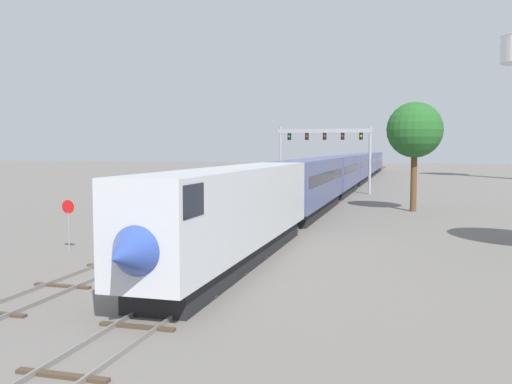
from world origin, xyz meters
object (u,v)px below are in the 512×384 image
Objects in this scene: stop_sign at (68,218)px; trackside_tree_mid at (415,131)px; signal_gantry at (324,144)px; passenger_train at (351,170)px.

trackside_tree_mid is at bearing 53.97° from stop_sign.
signal_gantry is at bearing 120.44° from trackside_tree_mid.
passenger_train is at bearing 78.61° from signal_gantry.
passenger_train reaches higher than stop_sign.
passenger_train is at bearing 79.80° from stop_sign.
passenger_train is 11.06× the size of signal_gantry.
signal_gantry reaches higher than stop_sign.
passenger_train is 56.46m from stop_sign.
trackside_tree_mid is (10.96, -18.66, 1.08)m from signal_gantry.
trackside_tree_mid is at bearing -73.72° from passenger_train.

